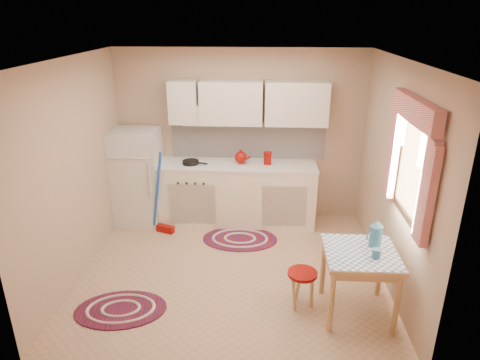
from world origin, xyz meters
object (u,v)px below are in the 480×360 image
fridge (138,177)px  stool (302,289)px  base_cabinets (237,194)px  table (358,283)px

fridge → stool: 3.00m
base_cabinets → stool: bearing=-67.8°
base_cabinets → table: bearing=-56.2°
base_cabinets → table: size_ratio=3.12×
stool → fridge: bearing=139.7°
fridge → stool: (2.26, -1.91, -0.49)m
fridge → stool: bearing=-40.3°
fridge → base_cabinets: size_ratio=0.62×
table → stool: (-0.56, 0.07, -0.15)m
table → fridge: bearing=144.8°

